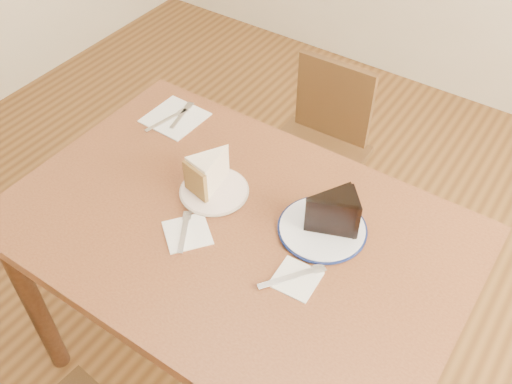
% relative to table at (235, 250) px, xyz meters
% --- Properties ---
extents(ground, '(4.00, 4.00, 0.00)m').
position_rel_table_xyz_m(ground, '(0.00, 0.00, -0.65)').
color(ground, '#4D2F14').
rests_on(ground, ground).
extents(table, '(1.20, 0.80, 0.75)m').
position_rel_table_xyz_m(table, '(0.00, 0.00, 0.00)').
color(table, '#4F2815').
rests_on(table, ground).
extents(chair_far, '(0.37, 0.37, 0.74)m').
position_rel_table_xyz_m(chair_far, '(-0.15, 0.74, -0.24)').
color(chair_far, '#392211').
rests_on(chair_far, ground).
extents(plate_cream, '(0.18, 0.18, 0.01)m').
position_rel_table_xyz_m(plate_cream, '(-0.12, 0.07, 0.10)').
color(plate_cream, white).
rests_on(plate_cream, table).
extents(plate_navy, '(0.22, 0.22, 0.01)m').
position_rel_table_xyz_m(plate_navy, '(0.20, 0.11, 0.10)').
color(plate_navy, white).
rests_on(plate_navy, table).
extents(carrot_cake, '(0.10, 0.13, 0.09)m').
position_rel_table_xyz_m(carrot_cake, '(-0.13, 0.09, 0.16)').
color(carrot_cake, '#F7E6CC').
rests_on(carrot_cake, plate_cream).
extents(chocolate_cake, '(0.15, 0.14, 0.11)m').
position_rel_table_xyz_m(chocolate_cake, '(0.21, 0.12, 0.16)').
color(chocolate_cake, black).
rests_on(chocolate_cake, plate_navy).
extents(napkin_cream, '(0.16, 0.16, 0.00)m').
position_rel_table_xyz_m(napkin_cream, '(-0.08, -0.09, 0.10)').
color(napkin_cream, white).
rests_on(napkin_cream, table).
extents(napkin_navy, '(0.11, 0.11, 0.00)m').
position_rel_table_xyz_m(napkin_navy, '(0.22, -0.06, 0.10)').
color(napkin_navy, white).
rests_on(napkin_navy, table).
extents(napkin_spare, '(0.17, 0.17, 0.00)m').
position_rel_table_xyz_m(napkin_spare, '(-0.42, 0.26, 0.10)').
color(napkin_spare, white).
rests_on(napkin_spare, table).
extents(fork_cream, '(0.08, 0.13, 0.00)m').
position_rel_table_xyz_m(fork_cream, '(-0.09, -0.10, 0.10)').
color(fork_cream, silver).
rests_on(fork_cream, napkin_cream).
extents(knife_navy, '(0.11, 0.15, 0.00)m').
position_rel_table_xyz_m(knife_navy, '(0.21, -0.06, 0.10)').
color(knife_navy, silver).
rests_on(knife_navy, napkin_navy).
extents(fork_spare, '(0.05, 0.14, 0.00)m').
position_rel_table_xyz_m(fork_spare, '(-0.41, 0.28, 0.10)').
color(fork_spare, silver).
rests_on(fork_spare, napkin_spare).
extents(knife_spare, '(0.05, 0.16, 0.00)m').
position_rel_table_xyz_m(knife_spare, '(-0.43, 0.23, 0.10)').
color(knife_spare, silver).
rests_on(knife_spare, napkin_spare).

